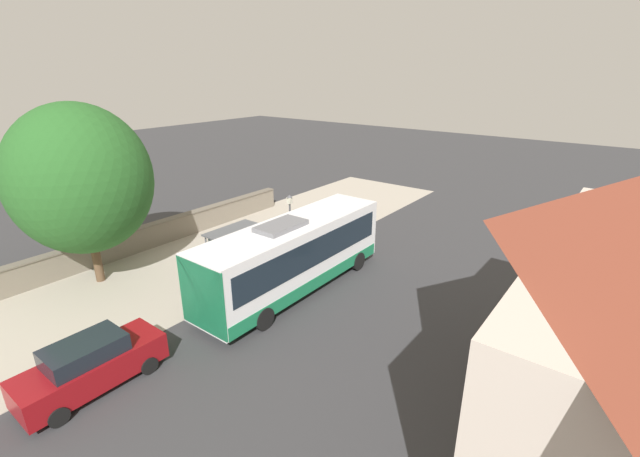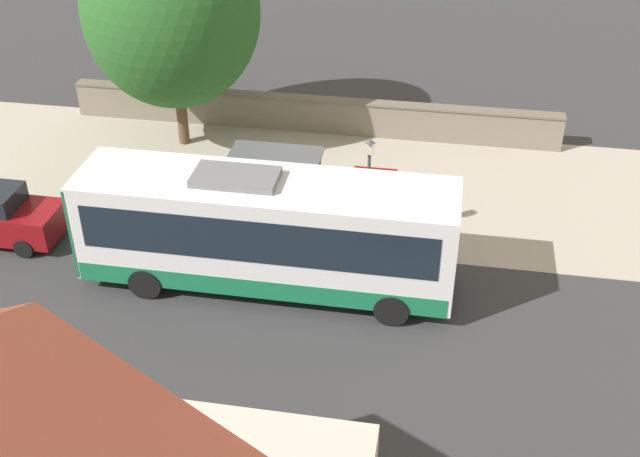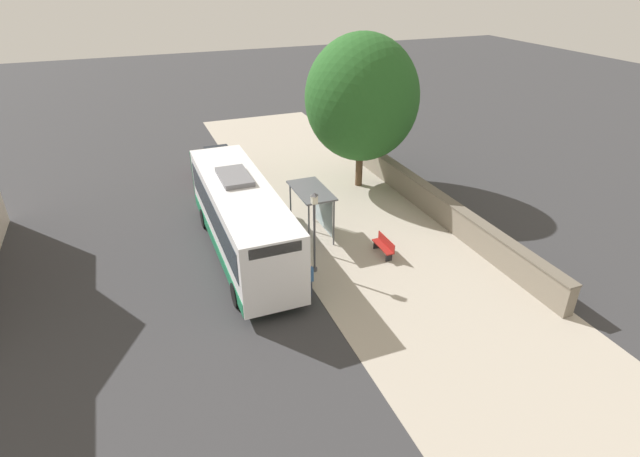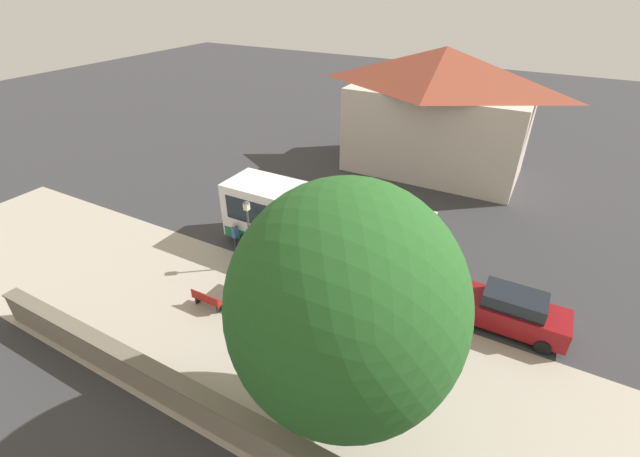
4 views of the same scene
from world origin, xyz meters
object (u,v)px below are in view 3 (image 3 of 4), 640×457
at_px(shade_tree, 362,98).
at_px(parked_car_behind_bus, 221,166).
at_px(street_lamp_near, 314,226).
at_px(bus, 241,217).
at_px(bench, 384,246).
at_px(bus_shelter, 314,198).
at_px(pedestrian, 309,277).

height_order(shade_tree, parked_car_behind_bus, shade_tree).
distance_m(street_lamp_near, parked_car_behind_bus, 12.32).
height_order(bus, bench, bus).
xyz_separation_m(street_lamp_near, shade_tree, (-6.02, -8.08, 3.08)).
relative_size(bus, street_lamp_near, 2.85).
bearing_deg(bus, parked_car_behind_bus, -95.38).
bearing_deg(bus, shade_tree, -147.79).
xyz_separation_m(bench, parked_car_behind_bus, (5.20, -12.01, 0.43)).
xyz_separation_m(bench, shade_tree, (-2.48, -7.95, 4.89)).
xyz_separation_m(bus, bus_shelter, (-3.76, -0.50, 0.13)).
height_order(bus_shelter, street_lamp_near, street_lamp_near).
height_order(bus_shelter, pedestrian, bus_shelter).
bearing_deg(parked_car_behind_bus, street_lamp_near, 97.82).
bearing_deg(parked_car_behind_bus, shade_tree, 152.17).
distance_m(shade_tree, parked_car_behind_bus, 9.77).
distance_m(bench, parked_car_behind_bus, 13.09).
bearing_deg(pedestrian, bus_shelter, -113.35).
distance_m(bus, parked_car_behind_bus, 9.55).
relative_size(bus_shelter, street_lamp_near, 0.78).
bearing_deg(bus_shelter, bench, 127.40).
xyz_separation_m(bus_shelter, parked_car_behind_bus, (2.87, -8.96, -1.15)).
bearing_deg(street_lamp_near, bus_shelter, -110.75).
height_order(bus_shelter, bench, bus_shelter).
xyz_separation_m(bus_shelter, street_lamp_near, (1.20, 3.17, 0.24)).
relative_size(bus_shelter, pedestrian, 1.83).
distance_m(bus_shelter, bench, 4.15).
height_order(bus, street_lamp_near, street_lamp_near).
height_order(pedestrian, parked_car_behind_bus, parked_car_behind_bus).
bearing_deg(shade_tree, bench, 72.66).
xyz_separation_m(street_lamp_near, parked_car_behind_bus, (1.67, -12.13, -1.39)).
xyz_separation_m(bus, bench, (-6.09, 2.55, -1.45)).
height_order(pedestrian, street_lamp_near, street_lamp_near).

